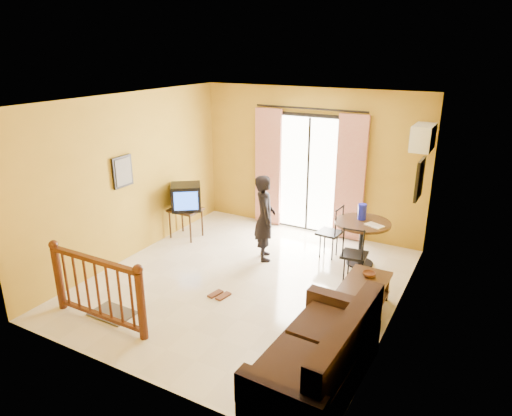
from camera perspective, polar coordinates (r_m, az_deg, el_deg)
The scene contains 19 objects.
ground at distance 7.28m, azimuth -1.26°, elevation -9.15°, with size 5.00×5.00×0.00m, color beige.
room_shell at distance 6.63m, azimuth -1.37°, elevation 3.87°, with size 5.00×5.00×5.00m.
balcony_door at distance 8.88m, azimuth 6.53°, elevation 4.36°, with size 2.25×0.14×2.46m.
tv_table at distance 8.81m, azimuth -8.78°, elevation -0.58°, with size 0.57×0.48×0.58m.
television at distance 8.68m, azimuth -8.74°, elevation 1.37°, with size 0.73×0.71×0.49m.
picture_left at distance 7.84m, azimuth -16.35°, elevation 4.39°, with size 0.05×0.42×0.52m.
dining_table at distance 7.78m, azimuth 13.13°, elevation -2.78°, with size 0.92×0.92×0.77m.
water_jug at distance 7.78m, azimuth 13.13°, elevation -0.47°, with size 0.14×0.14×0.27m, color #1319BA.
serving_tray at distance 7.58m, azimuth 14.58°, elevation -2.13°, with size 0.28×0.18×0.02m, color beige.
dining_chairs at distance 7.81m, azimuth 10.38°, elevation -7.36°, with size 1.08×1.09×0.95m.
air_conditioner at distance 7.68m, azimuth 20.11°, elevation 8.28°, with size 0.31×0.60×0.40m.
botanical_print at distance 7.14m, azimuth 19.76°, elevation 3.40°, with size 0.05×0.50×0.60m.
coffee_table at distance 6.56m, azimuth 13.30°, elevation -10.19°, with size 0.56×1.01×0.44m.
bowl at distance 6.66m, azimuth 13.94°, elevation -8.04°, with size 0.18×0.18×0.06m, color #572E1E.
sofa at distance 5.18m, azimuth 8.05°, elevation -18.14°, with size 0.97×1.96×0.92m.
standing_person at distance 7.74m, azimuth 1.11°, elevation -1.24°, with size 0.55×0.36×1.50m, color black.
stair_balustrade at distance 6.37m, azimuth -19.27°, elevation -9.03°, with size 1.63×0.13×1.04m.
doormat at distance 6.77m, azimuth -17.49°, elevation -12.44°, with size 0.60×0.40×0.02m, color #514B41.
sandals at distance 6.90m, azimuth -4.60°, elevation -10.79°, with size 0.28×0.26×0.03m.
Camera 1 is at (3.20, -5.53, 3.49)m, focal length 32.00 mm.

